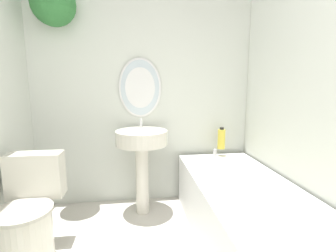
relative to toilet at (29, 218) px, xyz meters
name	(u,v)px	position (x,y,z in m)	size (l,w,h in m)	color
wall_back	(132,79)	(0.74, 0.86, 1.00)	(2.36, 0.39, 2.40)	silver
wall_right	(332,93)	(2.01, -0.30, 0.88)	(0.06, 2.42, 2.40)	silver
toilet	(29,218)	(0.00, 0.00, 0.00)	(0.40, 0.53, 0.75)	beige
pedestal_sink	(142,148)	(0.82, 0.57, 0.33)	(0.49, 0.49, 0.93)	beige
bathtub	(244,213)	(1.59, -0.03, -0.05)	(0.74, 1.67, 0.58)	silver
shampoo_bottle	(221,139)	(1.66, 0.72, 0.37)	(0.08, 0.08, 0.23)	gold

